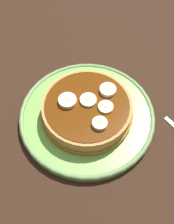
{
  "coord_description": "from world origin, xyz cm",
  "views": [
    {
      "loc": [
        -9.91,
        -30.55,
        52.32
      ],
      "look_at": [
        0.0,
        0.0,
        2.48
      ],
      "focal_mm": 47.36,
      "sensor_mm": 36.0,
      "label": 1
    }
  ],
  "objects": [
    {
      "name": "pancake_stack",
      "position": [
        0.08,
        -0.14,
        3.26
      ],
      "size": [
        18.49,
        18.71,
        3.63
      ],
      "color": "#986524",
      "rests_on": "plate"
    },
    {
      "name": "ground_plane",
      "position": [
        0.0,
        0.0,
        -1.5
      ],
      "size": [
        140.0,
        140.0,
        3.0
      ],
      "primitive_type": "cube",
      "color": "black"
    },
    {
      "name": "plate",
      "position": [
        0.0,
        0.0,
        0.96
      ],
      "size": [
        27.74,
        27.74,
        1.78
      ],
      "color": "#72B74C",
      "rests_on": "ground_plane"
    },
    {
      "name": "banana_slice_3",
      "position": [
        4.96,
        1.86,
        5.43
      ],
      "size": [
        3.33,
        3.33,
        1.02
      ],
      "color": "beige",
      "rests_on": "pancake_stack"
    },
    {
      "name": "banana_slice_1",
      "position": [
        3.19,
        -1.76,
        5.29
      ],
      "size": [
        2.93,
        2.93,
        0.74
      ],
      "color": "#F7F3B5",
      "rests_on": "pancake_stack"
    },
    {
      "name": "banana_slice_0",
      "position": [
        0.52,
        0.81,
        5.3
      ],
      "size": [
        3.28,
        3.28,
        0.76
      ],
      "color": "#EAF4C0",
      "rests_on": "pancake_stack"
    },
    {
      "name": "banana_slice_4",
      "position": [
        -3.4,
        1.81,
        5.46
      ],
      "size": [
        3.56,
        3.56,
        1.07
      ],
      "color": "#FCE7B4",
      "rests_on": "pancake_stack"
    },
    {
      "name": "banana_slice_2",
      "position": [
        0.85,
        -4.94,
        5.44
      ],
      "size": [
        2.86,
        2.86,
        1.03
      ],
      "color": "#FAF2B5",
      "rests_on": "pancake_stack"
    }
  ]
}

